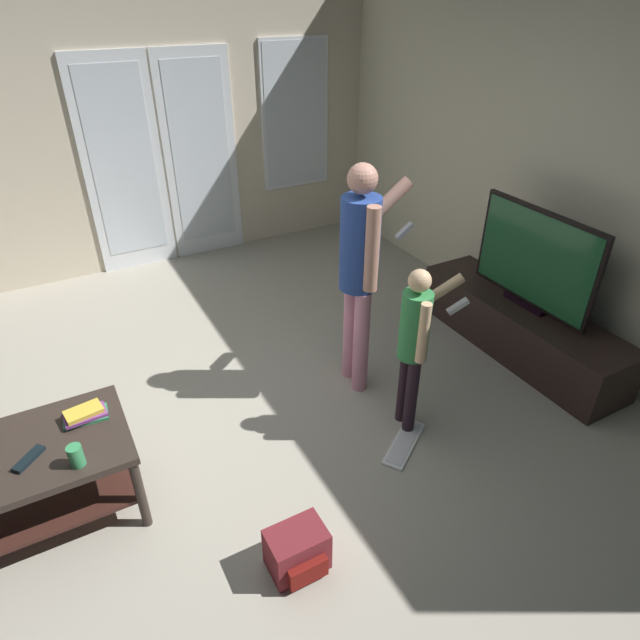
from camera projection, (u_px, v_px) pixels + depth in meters
ground_plane at (211, 437)px, 3.44m from camera, size 5.63×5.59×0.02m
wall_back_with_doors at (104, 125)px, 4.80m from camera, size 5.63×0.09×2.86m
wall_right_plain at (568, 155)px, 3.81m from camera, size 0.06×5.59×2.83m
coffee_table at (21, 474)px, 2.69m from camera, size 1.08×0.64×0.50m
tv_stand at (520, 328)px, 4.14m from camera, size 0.48×1.73×0.40m
flat_screen_tv at (535, 260)px, 3.84m from camera, size 0.08×1.03×0.74m
person_adult at (361, 262)px, 3.42m from camera, size 0.62×0.43×1.58m
person_child at (415, 338)px, 3.17m from camera, size 0.51×0.30×1.12m
backpack at (298, 551)px, 2.61m from camera, size 0.28×0.24×0.24m
loose_keyboard at (404, 443)px, 3.36m from camera, size 0.44×0.35×0.02m
cup_near_edge at (76, 456)px, 2.54m from camera, size 0.07×0.07×0.11m
tv_remote_black at (29, 459)px, 2.58m from camera, size 0.16×0.15×0.02m
book_stack at (85, 414)px, 2.83m from camera, size 0.23×0.15×0.06m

